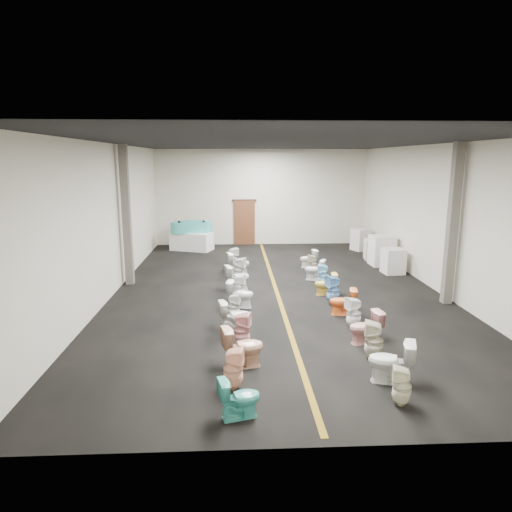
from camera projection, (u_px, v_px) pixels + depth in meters
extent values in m
plane|color=black|center=(276.00, 290.00, 14.33)|extent=(16.00, 16.00, 0.00)
plane|color=black|center=(278.00, 143.00, 13.40)|extent=(16.00, 16.00, 0.00)
plane|color=beige|center=(261.00, 197.00, 21.68)|extent=(10.00, 0.00, 10.00)
plane|color=beige|center=(333.00, 296.00, 6.05)|extent=(10.00, 0.00, 10.00)
plane|color=beige|center=(110.00, 220.00, 13.63)|extent=(0.00, 16.00, 16.00)
plane|color=beige|center=(438.00, 218.00, 14.10)|extent=(0.00, 16.00, 16.00)
cube|color=brown|center=(276.00, 290.00, 14.33)|extent=(0.12, 15.60, 0.01)
cube|color=#562D19|center=(244.00, 223.00, 21.83)|extent=(1.00, 0.10, 2.10)
cube|color=#331C11|center=(244.00, 200.00, 21.62)|extent=(1.15, 0.08, 0.10)
cube|color=#59544C|center=(127.00, 216.00, 14.62)|extent=(0.25, 0.25, 4.50)
cube|color=#59544C|center=(452.00, 225.00, 12.63)|extent=(0.25, 0.25, 4.50)
cube|color=white|center=(192.00, 241.00, 20.58)|extent=(2.01, 1.47, 0.80)
cube|color=teal|center=(191.00, 227.00, 20.45)|extent=(1.29, 0.85, 0.50)
cylinder|color=teal|center=(178.00, 228.00, 20.32)|extent=(0.66, 0.66, 0.50)
cylinder|color=teal|center=(205.00, 227.00, 20.57)|extent=(0.66, 0.66, 0.50)
cube|color=teal|center=(191.00, 223.00, 20.41)|extent=(1.06, 0.62, 0.20)
cube|color=silver|center=(393.00, 261.00, 16.37)|extent=(0.75, 0.75, 0.90)
cube|color=silver|center=(382.00, 250.00, 17.61)|extent=(0.89, 0.89, 1.16)
cube|color=silver|center=(374.00, 250.00, 18.65)|extent=(0.81, 0.81, 0.82)
cube|color=beige|center=(361.00, 240.00, 20.53)|extent=(0.89, 0.89, 0.97)
imported|color=teal|center=(240.00, 398.00, 7.21)|extent=(0.74, 0.54, 0.68)
imported|color=#FDBE9D|center=(233.00, 369.00, 8.09)|extent=(0.41, 0.40, 0.78)
imported|color=tan|center=(243.00, 347.00, 8.97)|extent=(0.89, 0.63, 0.83)
imported|color=pink|center=(242.00, 330.00, 9.88)|extent=(0.45, 0.44, 0.80)
imported|color=white|center=(235.00, 316.00, 10.83)|extent=(0.83, 0.59, 0.77)
imported|color=silver|center=(234.00, 307.00, 11.65)|extent=(0.37, 0.37, 0.69)
imported|color=white|center=(240.00, 294.00, 12.62)|extent=(0.80, 0.55, 0.75)
imported|color=white|center=(239.00, 287.00, 13.40)|extent=(0.42, 0.41, 0.72)
imported|color=silver|center=(237.00, 277.00, 14.33)|extent=(0.87, 0.66, 0.79)
imported|color=silver|center=(239.00, 270.00, 15.17)|extent=(0.50, 0.50, 0.85)
imported|color=white|center=(238.00, 264.00, 16.16)|extent=(0.87, 0.62, 0.81)
imported|color=silver|center=(233.00, 258.00, 17.01)|extent=(0.48, 0.48, 0.81)
imported|color=beige|center=(402.00, 386.00, 7.56)|extent=(0.39, 0.38, 0.69)
imported|color=silver|center=(391.00, 362.00, 8.32)|extent=(0.92, 0.71, 0.83)
imported|color=beige|center=(374.00, 341.00, 9.27)|extent=(0.47, 0.46, 0.83)
imported|color=#D08D8B|center=(366.00, 327.00, 10.12)|extent=(0.80, 0.54, 0.75)
imported|color=white|center=(354.00, 313.00, 11.00)|extent=(0.45, 0.44, 0.79)
imported|color=orange|center=(343.00, 302.00, 12.00)|extent=(0.74, 0.48, 0.72)
imported|color=#689CD2|center=(333.00, 290.00, 12.84)|extent=(0.49, 0.49, 0.84)
imported|color=#F0C94A|center=(326.00, 284.00, 13.78)|extent=(0.68, 0.40, 0.68)
imported|color=#7FC5EB|center=(324.00, 276.00, 14.53)|extent=(0.44, 0.43, 0.78)
imported|color=silver|center=(315.00, 270.00, 15.46)|extent=(0.81, 0.64, 0.72)
imported|color=beige|center=(313.00, 264.00, 16.40)|extent=(0.37, 0.37, 0.68)
imported|color=white|center=(309.00, 259.00, 17.34)|extent=(0.71, 0.50, 0.66)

